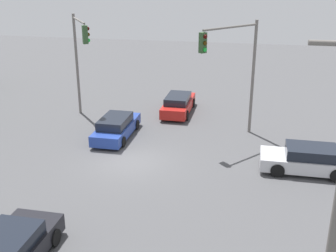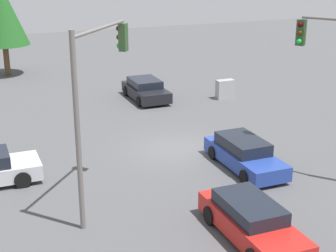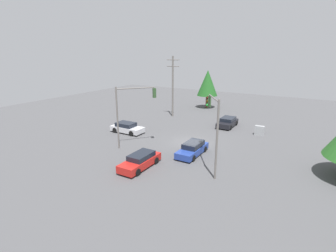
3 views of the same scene
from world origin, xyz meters
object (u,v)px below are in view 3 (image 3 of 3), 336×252
object	(u,v)px
electrical_cabinet	(260,131)
sedan_silver	(127,128)
traffic_signal_main	(214,121)
traffic_signal_cross	(132,106)
sedan_red	(140,161)
sedan_blue	(193,149)
sedan_dark	(227,122)

from	to	relation	value
electrical_cabinet	sedan_silver	bearing A→B (deg)	26.89
traffic_signal_main	traffic_signal_cross	size ratio (longest dim) A/B	1.00
sedan_red	electrical_cabinet	bearing A→B (deg)	-115.35
sedan_red	traffic_signal_main	size ratio (longest dim) A/B	0.68
sedan_silver	sedan_red	bearing A→B (deg)	45.49
traffic_signal_cross	electrical_cabinet	world-z (taller)	traffic_signal_cross
sedan_red	electrical_cabinet	world-z (taller)	sedan_red
sedan_blue	traffic_signal_cross	bearing A→B (deg)	10.08
traffic_signal_cross	sedan_dark	bearing A→B (deg)	12.88
sedan_blue	electrical_cabinet	world-z (taller)	sedan_blue
sedan_red	electrical_cabinet	xyz separation A→B (m)	(-7.36, -15.54, -0.03)
traffic_signal_cross	sedan_silver	bearing A→B (deg)	85.91
sedan_dark	electrical_cabinet	size ratio (longest dim) A/B	3.49
electrical_cabinet	traffic_signal_main	bearing A→B (deg)	83.78
sedan_red	traffic_signal_cross	xyz separation A→B (m)	(3.97, -4.07, 4.03)
sedan_blue	sedan_red	distance (m)	5.98
sedan_dark	traffic_signal_main	world-z (taller)	traffic_signal_main
sedan_red	traffic_signal_main	xyz separation A→B (m)	(-5.95, -2.61, 4.00)
traffic_signal_main	traffic_signal_cross	xyz separation A→B (m)	(9.92, -1.46, 0.03)
sedan_dark	traffic_signal_cross	xyz separation A→B (m)	(6.53, 13.24, 4.05)
sedan_red	electrical_cabinet	size ratio (longest dim) A/B	3.80
sedan_dark	sedan_silver	bearing A→B (deg)	42.25
sedan_blue	sedan_dark	xyz separation A→B (m)	(0.25, -12.03, 0.00)
sedan_silver	electrical_cabinet	distance (m)	17.14
sedan_silver	electrical_cabinet	xyz separation A→B (m)	(-15.29, -7.75, -0.04)
sedan_silver	sedan_blue	xyz separation A→B (m)	(-10.73, 2.51, -0.02)
sedan_silver	sedan_red	xyz separation A→B (m)	(-7.92, 7.79, -0.00)
sedan_dark	traffic_signal_main	xyz separation A→B (m)	(-3.39, 14.70, 4.01)
sedan_silver	electrical_cabinet	bearing A→B (deg)	116.89
sedan_dark	electrical_cabinet	bearing A→B (deg)	159.78
traffic_signal_main	sedan_silver	bearing A→B (deg)	36.33
sedan_blue	sedan_silver	bearing A→B (deg)	-13.18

